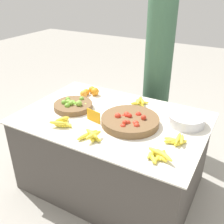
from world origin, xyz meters
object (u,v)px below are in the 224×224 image
at_px(metal_bowl, 187,120).
at_px(price_sign, 94,116).
at_px(tomato_basket, 130,121).
at_px(vendor_person, 157,75).
at_px(lime_bowl, 73,105).

height_order(metal_bowl, price_sign, price_sign).
bearing_deg(metal_bowl, tomato_basket, -150.71).
bearing_deg(vendor_person, lime_bowl, -115.02).
xyz_separation_m(tomato_basket, metal_bowl, (0.39, 0.22, 0.01)).
bearing_deg(metal_bowl, price_sign, -154.11).
xyz_separation_m(lime_bowl, metal_bowl, (0.95, 0.21, 0.01)).
bearing_deg(metal_bowl, lime_bowl, -167.48).
relative_size(lime_bowl, tomato_basket, 0.74).
distance_m(price_sign, vendor_person, 1.05).
distance_m(tomato_basket, metal_bowl, 0.45).
relative_size(lime_bowl, metal_bowl, 1.20).
xyz_separation_m(price_sign, vendor_person, (0.15, 1.04, 0.05)).
bearing_deg(lime_bowl, vendor_person, 64.98).
bearing_deg(lime_bowl, tomato_basket, -0.72).
distance_m(tomato_basket, vendor_person, 0.94).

